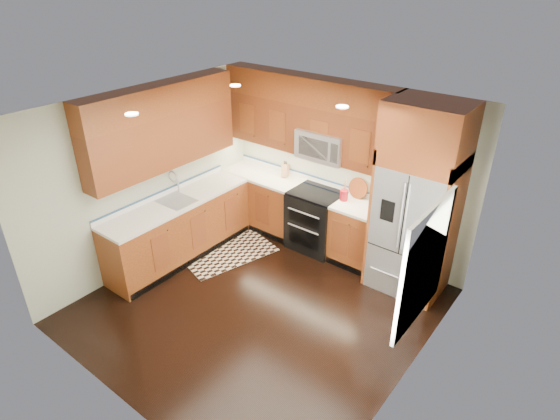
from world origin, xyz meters
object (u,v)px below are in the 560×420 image
Objects in this scene: range at (316,220)px; utensil_crock at (344,193)px; knife_block at (285,170)px; refrigerator at (417,201)px; rug at (228,252)px.

utensil_crock is at bearing 5.73° from range.
range is 0.73m from utensil_crock.
refrigerator is at bearing -5.84° from knife_block.
utensil_crock is at bearing 52.72° from rug.
rug is 5.28× the size of knife_block.
range is 1.45m from rug.
utensil_crock reaches higher than knife_block.
knife_block is at bearing 174.16° from refrigerator.
refrigerator is 7.83× the size of utensil_crock.
refrigerator is 9.95× the size of knife_block.
knife_block is (-2.29, 0.23, -0.26)m from refrigerator.
range is at bearing -174.27° from utensil_crock.
range is at bearing 178.60° from refrigerator.
knife_block is at bearing 172.65° from utensil_crock.
refrigerator is at bearing -1.40° from range.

